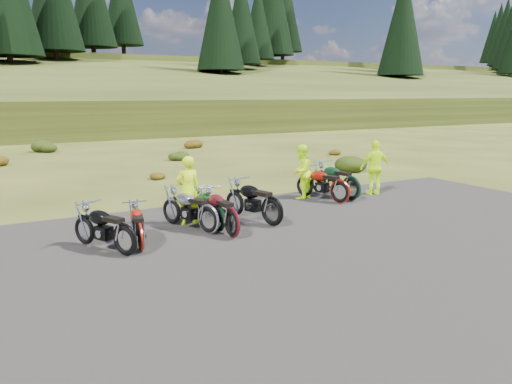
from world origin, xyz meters
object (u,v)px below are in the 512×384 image
motorcycle_3 (209,235)px  person_middle (188,191)px  motorcycle_7 (351,201)px  motorcycle_0 (126,257)px

motorcycle_3 → person_middle: size_ratio=1.15×
motorcycle_7 → motorcycle_0: bearing=96.0°
motorcycle_0 → person_middle: person_middle is taller
motorcycle_0 → motorcycle_7: (8.14, 2.21, 0.00)m
motorcycle_7 → person_middle: size_ratio=1.23×
motorcycle_0 → motorcycle_3: size_ratio=0.97×
motorcycle_3 → person_middle: bearing=-15.7°
motorcycle_3 → motorcycle_0: bearing=87.3°
motorcycle_0 → motorcycle_3: 2.43m
motorcycle_3 → person_middle: (-0.10, 1.15, 0.94)m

